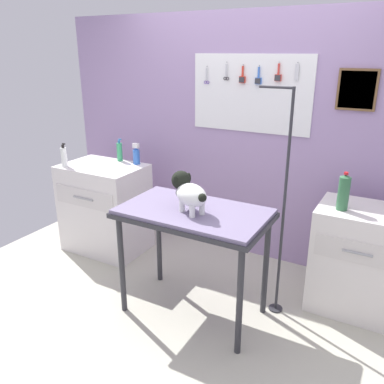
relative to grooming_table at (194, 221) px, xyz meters
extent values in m
cube|color=#B9B6A3|center=(-0.09, -0.12, -0.80)|extent=(4.40, 4.00, 0.04)
cube|color=#9F84B2|center=(-0.09, 1.16, 0.37)|extent=(4.00, 0.06, 2.30)
cube|color=white|center=(-0.04, 1.12, 0.81)|extent=(1.13, 0.02, 0.69)
cylinder|color=gray|center=(-0.47, 1.11, 1.04)|extent=(0.01, 0.02, 0.01)
cube|color=silver|center=(-0.48, 1.10, 0.97)|extent=(0.01, 0.00, 0.11)
cube|color=silver|center=(-0.46, 1.10, 0.97)|extent=(0.01, 0.00, 0.11)
torus|color=#614297|center=(-0.48, 1.10, 0.89)|extent=(0.03, 0.01, 0.03)
torus|color=#614297|center=(-0.46, 1.10, 0.89)|extent=(0.03, 0.01, 0.03)
cylinder|color=gray|center=(-0.27, 1.11, 1.08)|extent=(0.01, 0.02, 0.01)
cube|color=silver|center=(-0.27, 1.10, 1.01)|extent=(0.01, 0.00, 0.11)
cube|color=silver|center=(-0.26, 1.10, 1.01)|extent=(0.01, 0.00, 0.11)
torus|color=black|center=(-0.28, 1.10, 0.93)|extent=(0.03, 0.01, 0.03)
torus|color=black|center=(-0.26, 1.10, 0.93)|extent=(0.03, 0.01, 0.03)
cylinder|color=gray|center=(-0.11, 1.11, 1.06)|extent=(0.01, 0.02, 0.01)
cylinder|color=red|center=(-0.11, 1.10, 1.00)|extent=(0.02, 0.02, 0.09)
cube|color=red|center=(-0.11, 1.10, 0.93)|extent=(0.06, 0.02, 0.06)
cube|color=#333338|center=(-0.11, 1.09, 0.93)|extent=(0.05, 0.01, 0.05)
cylinder|color=gray|center=(0.04, 1.11, 1.05)|extent=(0.01, 0.02, 0.01)
cylinder|color=#3A6CCA|center=(0.04, 1.10, 0.99)|extent=(0.02, 0.02, 0.09)
cube|color=#3A6CCA|center=(0.04, 1.10, 0.92)|extent=(0.06, 0.02, 0.06)
cube|color=#333338|center=(0.04, 1.09, 0.92)|extent=(0.05, 0.01, 0.05)
cylinder|color=gray|center=(0.22, 1.11, 1.08)|extent=(0.01, 0.02, 0.01)
cylinder|color=#C93A33|center=(0.22, 1.10, 1.03)|extent=(0.02, 0.02, 0.09)
cube|color=#C93A33|center=(0.22, 1.10, 0.95)|extent=(0.06, 0.02, 0.06)
cube|color=#333338|center=(0.22, 1.09, 0.95)|extent=(0.05, 0.01, 0.05)
cylinder|color=gray|center=(0.37, 1.11, 1.08)|extent=(0.01, 0.02, 0.01)
cube|color=silver|center=(0.37, 1.10, 1.00)|extent=(0.03, 0.01, 0.13)
cube|color=brown|center=(0.86, 1.12, 0.88)|extent=(0.30, 0.02, 0.32)
cube|color=tan|center=(0.86, 1.11, 0.88)|extent=(0.27, 0.01, 0.29)
cylinder|color=#2D2D33|center=(-0.49, -0.26, -0.38)|extent=(0.04, 0.04, 0.81)
cylinder|color=#2D2D33|center=(0.49, -0.26, -0.38)|extent=(0.04, 0.04, 0.81)
cylinder|color=#2D2D33|center=(-0.49, 0.26, -0.38)|extent=(0.04, 0.04, 0.81)
cylinder|color=#2D2D33|center=(0.49, 0.26, -0.38)|extent=(0.04, 0.04, 0.81)
cube|color=#2D2D33|center=(0.00, 0.00, 0.04)|extent=(1.10, 0.63, 0.03)
cube|color=slate|center=(0.00, 0.00, 0.07)|extent=(1.06, 0.62, 0.03)
cylinder|color=#2D2D33|center=(0.57, 0.34, -0.78)|extent=(0.11, 0.11, 0.01)
cylinder|color=#2D2D33|center=(0.57, 0.34, 0.08)|extent=(0.02, 0.02, 1.74)
cylinder|color=#2D2D33|center=(0.45, 0.34, 0.94)|extent=(0.24, 0.02, 0.02)
cylinder|color=white|center=(-0.06, -0.07, 0.13)|extent=(0.04, 0.04, 0.09)
cylinder|color=white|center=(-0.02, 0.00, 0.13)|extent=(0.04, 0.04, 0.09)
cylinder|color=white|center=(0.06, -0.13, 0.13)|extent=(0.04, 0.04, 0.09)
cylinder|color=white|center=(0.10, -0.05, 0.13)|extent=(0.04, 0.04, 0.09)
ellipsoid|color=white|center=(0.02, -0.06, 0.22)|extent=(0.32, 0.28, 0.16)
ellipsoid|color=black|center=(-0.07, -0.02, 0.21)|extent=(0.14, 0.15, 0.09)
sphere|color=black|center=(-0.10, 0.00, 0.30)|extent=(0.14, 0.14, 0.14)
ellipsoid|color=white|center=(-0.16, 0.02, 0.28)|extent=(0.08, 0.07, 0.04)
sphere|color=black|center=(-0.18, 0.03, 0.28)|extent=(0.02, 0.02, 0.02)
ellipsoid|color=black|center=(-0.12, -0.06, 0.31)|extent=(0.05, 0.05, 0.08)
ellipsoid|color=black|center=(-0.06, 0.04, 0.31)|extent=(0.05, 0.05, 0.08)
sphere|color=black|center=(0.13, -0.12, 0.24)|extent=(0.06, 0.06, 0.06)
cube|color=silver|center=(-1.31, 0.51, -0.34)|extent=(0.80, 0.56, 0.89)
cube|color=silver|center=(-1.31, 0.23, -0.14)|extent=(0.70, 0.01, 0.18)
cylinder|color=#99999E|center=(-1.31, 0.22, -0.14)|extent=(0.24, 0.02, 0.02)
cube|color=silver|center=(1.10, 0.68, -0.36)|extent=(0.68, 0.52, 0.85)
cube|color=silver|center=(1.10, 0.42, -0.17)|extent=(0.60, 0.01, 0.17)
cylinder|color=#99999E|center=(1.10, 0.41, -0.17)|extent=(0.20, 0.02, 0.02)
cylinder|color=#38A163|center=(-1.26, 0.74, 0.20)|extent=(0.06, 0.06, 0.18)
cylinder|color=teal|center=(-1.26, 0.74, 0.31)|extent=(0.02, 0.02, 0.03)
cube|color=teal|center=(-1.25, 0.74, 0.34)|extent=(0.03, 0.01, 0.01)
cylinder|color=white|center=(-1.60, 0.31, 0.20)|extent=(0.06, 0.06, 0.18)
cylinder|color=black|center=(-1.60, 0.31, 0.31)|extent=(0.03, 0.03, 0.03)
cube|color=black|center=(-1.59, 0.31, 0.34)|extent=(0.03, 0.01, 0.01)
cylinder|color=blue|center=(-1.04, 0.72, 0.18)|extent=(0.07, 0.07, 0.14)
cylinder|color=blue|center=(-1.04, 0.72, 0.27)|extent=(0.03, 0.03, 0.02)
cube|color=silver|center=(-1.04, 0.72, 0.30)|extent=(0.06, 0.04, 0.04)
cylinder|color=#326942|center=(0.93, 0.59, 0.19)|extent=(0.08, 0.08, 0.25)
cone|color=#326942|center=(0.93, 0.59, 0.32)|extent=(0.08, 0.08, 0.02)
cylinder|color=red|center=(0.93, 0.59, 0.34)|extent=(0.03, 0.03, 0.02)
camera|label=1|loc=(1.29, -2.34, 1.18)|focal=37.19mm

